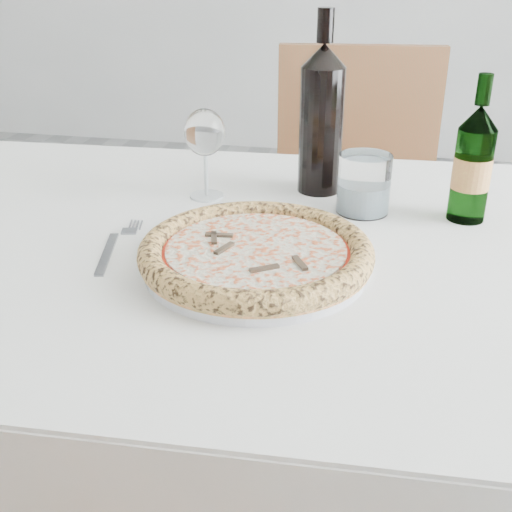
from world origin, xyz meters
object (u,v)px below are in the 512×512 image
Objects in this scene: pizza at (256,252)px; wine_glass at (205,135)px; chair_far at (355,199)px; plate at (256,263)px; wine_bottle at (321,118)px; dining_table at (269,286)px; beer_bottle at (473,164)px; tumbler at (364,188)px.

wine_glass is at bearing 119.12° from pizza.
chair_far is 0.76m from wine_glass.
wine_bottle is (0.05, 0.34, 0.13)m from plate.
dining_table is 4.93× the size of pizza.
beer_bottle reaches higher than wine_glass.
pizza is 0.36m from wine_bottle.
tumbler reaches higher than dining_table.
tumbler is (0.28, -0.01, -0.07)m from wine_glass.
wine_glass is (-0.15, 0.26, 0.09)m from pizza.
dining_table is 0.29m from wine_glass.
plate is at bearing -95.54° from chair_far.
chair_far is at bearing 85.73° from wine_bottle.
dining_table is 0.15m from pizza.
plate is at bearing -117.75° from tumbler.
dining_table is 1.73× the size of chair_far.
beer_bottle is (0.17, 0.00, 0.05)m from tumbler.
dining_table is at bearing -100.75° from wine_bottle.
wine_bottle is at bearing 82.35° from pizza.
plate reaches higher than dining_table.
dining_table is at bearing -131.22° from tumbler.
wine_bottle reaches higher than tumbler.
beer_bottle is at bearing 39.99° from plate.
tumbler is at bearing -46.67° from wine_bottle.
beer_bottle reaches higher than chair_far.
beer_bottle is 0.74× the size of wine_bottle.
beer_bottle is at bearing 0.66° from tumbler.
beer_bottle is (0.30, 0.25, 0.07)m from pizza.
pizza is at bearing -97.65° from wine_bottle.
wine_glass is at bearing -110.04° from chair_far.
tumbler is 0.31× the size of wine_bottle.
plate is (0.00, -0.10, 0.09)m from dining_table.
pizza is at bearing -90.00° from dining_table.
dining_table is 5.06× the size of wine_bottle.
beer_bottle is at bearing -19.26° from wine_bottle.
beer_bottle is (0.30, 0.25, 0.09)m from plate.
wine_bottle reaches higher than chair_far.
plate is (-0.09, -0.91, 0.23)m from chair_far.
wine_glass is 1.60× the size of tumbler.
beer_bottle is (0.45, -0.01, -0.02)m from wine_glass.
chair_far is at bearing 84.46° from plate.
wine_glass reaches higher than tumbler.
dining_table is 0.23m from tumbler.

